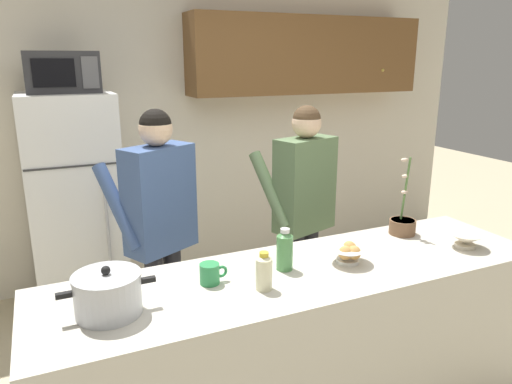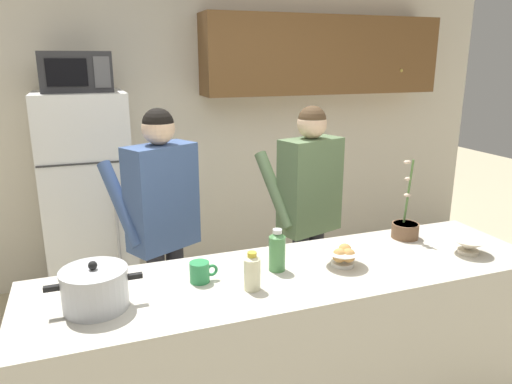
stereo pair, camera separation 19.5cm
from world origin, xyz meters
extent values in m
cube|color=silver|center=(0.00, 2.30, 1.30)|extent=(6.00, 0.12, 2.60)
cube|color=brown|center=(1.20, 2.07, 1.93)|extent=(2.21, 0.34, 0.67)
sphere|color=gold|center=(1.92, 1.90, 1.79)|extent=(0.03, 0.03, 0.03)
cube|color=beige|center=(0.00, 0.00, 0.46)|extent=(2.51, 0.68, 0.92)
cube|color=white|center=(-0.89, 1.85, 0.83)|extent=(0.64, 0.64, 1.67)
cube|color=#333333|center=(-0.89, 1.53, 1.20)|extent=(0.63, 0.01, 0.01)
cylinder|color=#B2B2B7|center=(-0.72, 1.50, 0.75)|extent=(0.02, 0.02, 0.75)
cube|color=#2D2D30|center=(-0.89, 1.83, 1.81)|extent=(0.48, 0.36, 0.28)
cube|color=black|center=(-0.95, 1.65, 1.81)|extent=(0.26, 0.01, 0.18)
cube|color=#59595B|center=(-0.73, 1.65, 1.81)|extent=(0.11, 0.01, 0.21)
cylinder|color=black|center=(-0.42, 0.88, 0.40)|extent=(0.11, 0.11, 0.79)
cylinder|color=black|center=(-0.55, 0.81, 0.40)|extent=(0.11, 0.11, 0.79)
cube|color=#3F598C|center=(-0.49, 0.85, 1.11)|extent=(0.46, 0.37, 0.63)
sphere|color=beige|center=(-0.49, 0.85, 1.52)|extent=(0.19, 0.19, 0.19)
sphere|color=black|center=(-0.49, 0.85, 1.54)|extent=(0.18, 0.18, 0.18)
cylinder|color=#3F598C|center=(-0.36, 1.05, 1.09)|extent=(0.24, 0.37, 0.48)
cylinder|color=#3F598C|center=(-0.72, 0.86, 1.09)|extent=(0.24, 0.37, 0.48)
cylinder|color=black|center=(0.54, 0.84, 0.39)|extent=(0.11, 0.11, 0.79)
cylinder|color=black|center=(0.41, 0.80, 0.39)|extent=(0.11, 0.11, 0.79)
cube|color=#59724C|center=(0.48, 0.82, 1.10)|extent=(0.45, 0.31, 0.62)
sphere|color=beige|center=(0.48, 0.82, 1.50)|extent=(0.19, 0.19, 0.19)
sphere|color=#4C3823|center=(0.48, 0.82, 1.53)|extent=(0.18, 0.18, 0.18)
cylinder|color=#59724C|center=(0.64, 0.99, 1.08)|extent=(0.19, 0.38, 0.48)
cylinder|color=#59724C|center=(0.24, 0.87, 1.08)|extent=(0.19, 0.38, 0.48)
cylinder|color=silver|center=(-0.91, -0.04, 1.00)|extent=(0.26, 0.26, 0.15)
cylinder|color=silver|center=(-0.91, -0.04, 1.08)|extent=(0.27, 0.27, 0.02)
sphere|color=black|center=(-0.91, -0.04, 1.11)|extent=(0.04, 0.04, 0.04)
cube|color=black|center=(-1.07, -0.04, 1.03)|extent=(0.06, 0.02, 0.02)
cube|color=black|center=(-0.75, -0.04, 1.03)|extent=(0.06, 0.02, 0.02)
cylinder|color=#2D8C4C|center=(-0.46, 0.05, 0.97)|extent=(0.09, 0.09, 0.10)
torus|color=#2D8C4C|center=(-0.40, 0.05, 0.97)|extent=(0.06, 0.01, 0.06)
cylinder|color=white|center=(0.24, -0.02, 0.93)|extent=(0.11, 0.11, 0.02)
cone|color=white|center=(0.24, -0.02, 0.97)|extent=(0.20, 0.20, 0.06)
sphere|color=tan|center=(0.21, -0.04, 0.98)|extent=(0.07, 0.07, 0.07)
sphere|color=tan|center=(0.27, 0.01, 0.98)|extent=(0.07, 0.07, 0.07)
sphere|color=tan|center=(0.25, -0.05, 0.98)|extent=(0.07, 0.07, 0.07)
cylinder|color=beige|center=(0.94, -0.11, 0.93)|extent=(0.11, 0.11, 0.02)
cone|color=beige|center=(0.94, -0.11, 0.97)|extent=(0.19, 0.19, 0.06)
cylinder|color=#4C8C4C|center=(-0.08, 0.05, 1.00)|extent=(0.08, 0.08, 0.17)
cone|color=#4C8C4C|center=(-0.08, 0.05, 1.10)|extent=(0.08, 0.08, 0.03)
cylinder|color=white|center=(-0.08, 0.05, 1.12)|extent=(0.04, 0.04, 0.02)
cylinder|color=beige|center=(-0.26, -0.10, 0.99)|extent=(0.07, 0.07, 0.14)
cone|color=beige|center=(-0.26, -0.10, 1.07)|extent=(0.07, 0.07, 0.02)
cylinder|color=gold|center=(-0.26, -0.10, 1.08)|extent=(0.04, 0.04, 0.02)
cylinder|color=brown|center=(0.77, 0.20, 0.96)|extent=(0.15, 0.15, 0.09)
cylinder|color=#38281E|center=(0.77, 0.20, 1.00)|extent=(0.14, 0.14, 0.01)
cylinder|color=#4C7238|center=(0.77, 0.20, 1.19)|extent=(0.01, 0.05, 0.37)
ellipsoid|color=beige|center=(0.76, 0.20, 1.17)|extent=(0.04, 0.03, 0.02)
ellipsoid|color=beige|center=(0.76, 0.20, 1.26)|extent=(0.04, 0.03, 0.02)
ellipsoid|color=beige|center=(0.75, 0.21, 1.36)|extent=(0.04, 0.03, 0.02)
camera|label=1|loc=(-1.08, -1.84, 1.90)|focal=33.74mm
camera|label=2|loc=(-0.90, -1.91, 1.90)|focal=33.74mm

